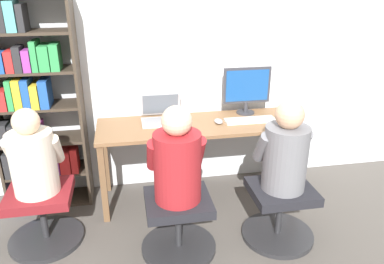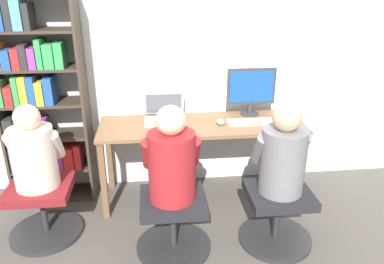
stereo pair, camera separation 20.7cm
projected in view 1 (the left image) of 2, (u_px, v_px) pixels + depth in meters
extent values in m
plane|color=#4C4742|center=(206.00, 212.00, 3.30)|extent=(14.00, 14.00, 0.00)
cube|color=silver|center=(193.00, 51.00, 3.39)|extent=(10.00, 0.05, 2.60)
cube|color=brown|center=(200.00, 125.00, 3.29)|extent=(1.79, 0.58, 0.03)
cube|color=brown|center=(104.00, 185.00, 3.06)|extent=(0.05, 0.05, 0.70)
cube|color=brown|center=(299.00, 167.00, 3.34)|extent=(0.05, 0.05, 0.70)
cube|color=brown|center=(105.00, 158.00, 3.52)|extent=(0.05, 0.05, 0.70)
cube|color=brown|center=(277.00, 144.00, 3.80)|extent=(0.05, 0.05, 0.70)
cylinder|color=#333338|center=(245.00, 112.00, 3.53)|extent=(0.17, 0.17, 0.01)
cylinder|color=#333338|center=(246.00, 107.00, 3.51)|extent=(0.04, 0.04, 0.09)
cube|color=#333338|center=(247.00, 85.00, 3.43)|extent=(0.45, 0.02, 0.34)
cube|color=#19478C|center=(247.00, 86.00, 3.42)|extent=(0.40, 0.01, 0.29)
cube|color=#B7B7BC|center=(163.00, 122.00, 3.29)|extent=(0.36, 0.23, 0.02)
cube|color=gray|center=(163.00, 121.00, 3.29)|extent=(0.32, 0.18, 0.00)
cube|color=#B7B7BC|center=(160.00, 104.00, 3.38)|extent=(0.36, 0.07, 0.22)
cube|color=slate|center=(160.00, 104.00, 3.37)|extent=(0.32, 0.06, 0.19)
cube|color=silver|center=(250.00, 120.00, 3.33)|extent=(0.45, 0.14, 0.02)
cube|color=#BAB8AD|center=(250.00, 119.00, 3.32)|extent=(0.41, 0.11, 0.00)
ellipsoid|color=#99999E|center=(219.00, 121.00, 3.29)|extent=(0.07, 0.11, 0.03)
cylinder|color=#262628|center=(277.00, 234.00, 2.99)|extent=(0.57, 0.57, 0.04)
cylinder|color=#262628|center=(279.00, 214.00, 2.92)|extent=(0.05, 0.05, 0.34)
cube|color=black|center=(282.00, 191.00, 2.84)|extent=(0.47, 0.42, 0.07)
cylinder|color=#262628|center=(179.00, 246.00, 2.86)|extent=(0.57, 0.57, 0.04)
cylinder|color=#262628|center=(178.00, 226.00, 2.78)|extent=(0.05, 0.05, 0.34)
cube|color=black|center=(178.00, 202.00, 2.70)|extent=(0.47, 0.42, 0.07)
cylinder|color=slate|center=(285.00, 158.00, 2.74)|extent=(0.32, 0.32, 0.49)
sphere|color=tan|center=(290.00, 115.00, 2.61)|extent=(0.21, 0.21, 0.21)
cylinder|color=slate|center=(263.00, 147.00, 2.75)|extent=(0.09, 0.22, 0.28)
cylinder|color=slate|center=(302.00, 144.00, 2.80)|extent=(0.09, 0.22, 0.28)
cylinder|color=maroon|center=(177.00, 167.00, 2.59)|extent=(0.33, 0.33, 0.50)
sphere|color=beige|center=(177.00, 121.00, 2.46)|extent=(0.21, 0.21, 0.21)
cylinder|color=maroon|center=(153.00, 155.00, 2.61)|extent=(0.09, 0.22, 0.28)
cylinder|color=maroon|center=(198.00, 152.00, 2.66)|extent=(0.09, 0.22, 0.28)
cube|color=#382D23|center=(81.00, 104.00, 3.19)|extent=(0.02, 0.31, 1.84)
cube|color=#382D23|center=(54.00, 199.00, 3.48)|extent=(0.67, 0.29, 0.02)
cube|color=#382D23|center=(49.00, 170.00, 3.37)|extent=(0.67, 0.29, 0.02)
cube|color=#382D23|center=(44.00, 139.00, 3.25)|extent=(0.67, 0.29, 0.02)
cube|color=#382D23|center=(38.00, 106.00, 3.13)|extent=(0.67, 0.29, 0.02)
cube|color=#382D23|center=(32.00, 70.00, 3.02)|extent=(0.67, 0.29, 0.02)
cube|color=#382D23|center=(26.00, 32.00, 2.90)|extent=(0.67, 0.29, 0.02)
cube|color=#1E4C9E|center=(16.00, 196.00, 3.35)|extent=(0.06, 0.19, 0.16)
cube|color=#8C338C|center=(25.00, 194.00, 3.38)|extent=(0.06, 0.25, 0.17)
cube|color=#1E4C9E|center=(34.00, 195.00, 3.38)|extent=(0.08, 0.20, 0.16)
cube|color=gold|center=(42.00, 193.00, 3.37)|extent=(0.06, 0.18, 0.20)
cube|color=#2D8C47|center=(51.00, 191.00, 3.41)|extent=(0.06, 0.24, 0.19)
cube|color=gold|center=(59.00, 191.00, 3.43)|extent=(0.06, 0.24, 0.16)
cube|color=#262628|center=(11.00, 162.00, 3.25)|extent=(0.07, 0.24, 0.22)
cube|color=teal|center=(21.00, 160.00, 3.25)|extent=(0.08, 0.24, 0.24)
cube|color=#2D8C47|center=(31.00, 164.00, 3.28)|extent=(0.08, 0.22, 0.16)
cube|color=#2D8C47|center=(41.00, 161.00, 3.30)|extent=(0.07, 0.25, 0.18)
cube|color=orange|center=(49.00, 161.00, 3.31)|extent=(0.05, 0.25, 0.17)
cube|color=#8C338C|center=(56.00, 162.00, 3.31)|extent=(0.07, 0.21, 0.16)
cube|color=red|center=(66.00, 160.00, 3.31)|extent=(0.08, 0.21, 0.20)
cube|color=red|center=(75.00, 159.00, 3.30)|extent=(0.06, 0.17, 0.22)
cube|color=#262628|center=(4.00, 133.00, 3.11)|extent=(0.08, 0.17, 0.19)
cube|color=#262628|center=(15.00, 132.00, 3.15)|extent=(0.05, 0.23, 0.17)
cube|color=#2D8C47|center=(23.00, 127.00, 3.15)|extent=(0.07, 0.25, 0.24)
cube|color=#262628|center=(31.00, 131.00, 3.17)|extent=(0.05, 0.24, 0.16)
cube|color=#8C338C|center=(38.00, 131.00, 3.17)|extent=(0.07, 0.21, 0.16)
cube|color=red|center=(4.00, 99.00, 3.01)|extent=(0.06, 0.18, 0.16)
cube|color=#2D8C47|center=(12.00, 94.00, 3.01)|extent=(0.04, 0.19, 0.24)
cube|color=gold|center=(20.00, 93.00, 3.03)|extent=(0.06, 0.21, 0.24)
cube|color=#1E4C9E|center=(28.00, 92.00, 3.04)|extent=(0.06, 0.22, 0.24)
cube|color=gold|center=(37.00, 95.00, 3.06)|extent=(0.06, 0.22, 0.19)
cube|color=#1E4C9E|center=(46.00, 92.00, 3.07)|extent=(0.07, 0.23, 0.23)
cube|color=#1E4C9E|center=(2.00, 61.00, 2.91)|extent=(0.07, 0.21, 0.15)
cube|color=red|center=(12.00, 60.00, 2.92)|extent=(0.06, 0.22, 0.17)
cube|color=#262628|center=(19.00, 59.00, 2.91)|extent=(0.06, 0.17, 0.20)
cube|color=#8C338C|center=(28.00, 60.00, 2.93)|extent=(0.06, 0.18, 0.17)
cube|color=#2D8C47|center=(36.00, 55.00, 2.95)|extent=(0.05, 0.23, 0.23)
cube|color=#2D8C47|center=(46.00, 57.00, 2.98)|extent=(0.08, 0.25, 0.20)
cube|color=#2D8C47|center=(56.00, 56.00, 2.96)|extent=(0.07, 0.19, 0.21)
cube|color=#262628|center=(2.00, 14.00, 2.78)|extent=(0.05, 0.19, 0.25)
cube|color=teal|center=(13.00, 16.00, 2.80)|extent=(0.07, 0.20, 0.22)
cube|color=#262628|center=(23.00, 18.00, 2.82)|extent=(0.05, 0.21, 0.20)
cylinder|color=#262628|center=(47.00, 238.00, 2.95)|extent=(0.57, 0.57, 0.04)
cylinder|color=#262628|center=(43.00, 218.00, 2.87)|extent=(0.05, 0.05, 0.34)
cube|color=maroon|center=(39.00, 195.00, 2.79)|extent=(0.47, 0.42, 0.07)
cylinder|color=beige|center=(33.00, 163.00, 2.69)|extent=(0.32, 0.32, 0.47)
sphere|color=beige|center=(26.00, 122.00, 2.57)|extent=(0.19, 0.19, 0.19)
cylinder|color=beige|center=(12.00, 152.00, 2.70)|extent=(0.09, 0.21, 0.27)
cylinder|color=beige|center=(56.00, 149.00, 2.75)|extent=(0.09, 0.21, 0.27)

